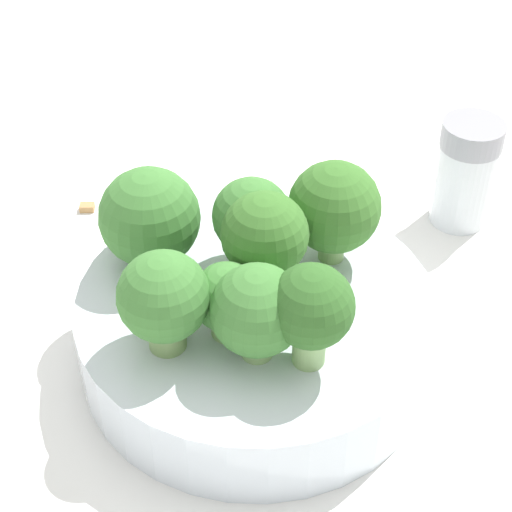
% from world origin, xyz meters
% --- Properties ---
extents(ground_plane, '(3.00, 3.00, 0.00)m').
position_xyz_m(ground_plane, '(0.00, 0.00, 0.00)').
color(ground_plane, white).
extents(bowl, '(0.19, 0.19, 0.04)m').
position_xyz_m(bowl, '(0.00, 0.00, 0.02)').
color(bowl, silver).
rests_on(bowl, ground_plane).
extents(broccoli_floret_0, '(0.05, 0.05, 0.06)m').
position_xyz_m(broccoli_floret_0, '(0.05, -0.02, 0.08)').
color(broccoli_floret_0, '#84AD66').
rests_on(broccoli_floret_0, bowl).
extents(broccoli_floret_1, '(0.04, 0.04, 0.06)m').
position_xyz_m(broccoli_floret_1, '(0.01, -0.00, 0.08)').
color(broccoli_floret_1, '#84AD66').
rests_on(broccoli_floret_1, bowl).
extents(broccoli_floret_2, '(0.03, 0.03, 0.04)m').
position_xyz_m(broccoli_floret_2, '(-0.03, 0.00, 0.07)').
color(broccoli_floret_2, '#84AD66').
rests_on(broccoli_floret_2, bowl).
extents(broccoli_floret_3, '(0.05, 0.05, 0.05)m').
position_xyz_m(broccoli_floret_3, '(-0.03, -0.02, 0.07)').
color(broccoli_floret_3, '#8EB770').
rests_on(broccoli_floret_3, bowl).
extents(broccoli_floret_4, '(0.04, 0.04, 0.05)m').
position_xyz_m(broccoli_floret_4, '(-0.05, 0.02, 0.07)').
color(broccoli_floret_4, '#7A9E5B').
rests_on(broccoli_floret_4, bowl).
extents(broccoli_floret_5, '(0.04, 0.04, 0.06)m').
position_xyz_m(broccoli_floret_5, '(-0.02, -0.04, 0.08)').
color(broccoli_floret_5, '#8EB770').
rests_on(broccoli_floret_5, bowl).
extents(broccoli_floret_6, '(0.04, 0.04, 0.05)m').
position_xyz_m(broccoli_floret_6, '(0.02, 0.02, 0.07)').
color(broccoli_floret_6, '#7A9E5B').
rests_on(broccoli_floret_6, bowl).
extents(broccoli_floret_7, '(0.05, 0.05, 0.06)m').
position_xyz_m(broccoli_floret_7, '(-0.00, 0.07, 0.07)').
color(broccoli_floret_7, '#84AD66').
rests_on(broccoli_floret_7, bowl).
extents(pepper_shaker, '(0.04, 0.04, 0.07)m').
position_xyz_m(pepper_shaker, '(0.17, -0.05, 0.04)').
color(pepper_shaker, silver).
rests_on(pepper_shaker, ground_plane).
extents(almond_crumb_0, '(0.01, 0.01, 0.01)m').
position_xyz_m(almond_crumb_0, '(0.04, 0.13, 0.00)').
color(almond_crumb_0, '#AD7F4C').
rests_on(almond_crumb_0, ground_plane).
extents(almond_crumb_2, '(0.01, 0.01, 0.01)m').
position_xyz_m(almond_crumb_2, '(0.06, 0.16, 0.00)').
color(almond_crumb_2, '#AD7F4C').
rests_on(almond_crumb_2, ground_plane).
extents(almond_crumb_3, '(0.01, 0.01, 0.01)m').
position_xyz_m(almond_crumb_3, '(0.03, 0.11, 0.00)').
color(almond_crumb_3, tan).
rests_on(almond_crumb_3, ground_plane).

